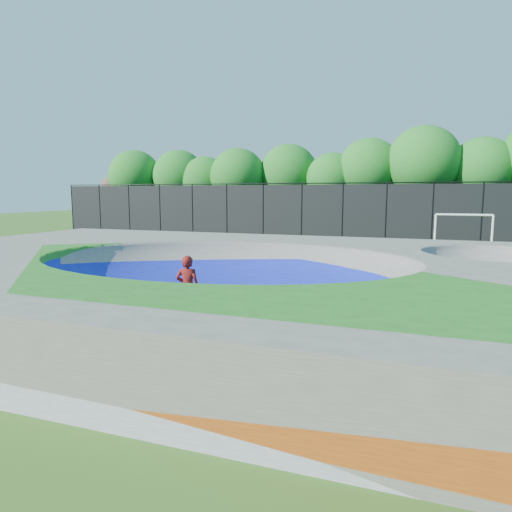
{
  "coord_description": "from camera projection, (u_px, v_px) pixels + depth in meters",
  "views": [
    {
      "loc": [
        5.25,
        -11.83,
        3.27
      ],
      "look_at": [
        -0.09,
        3.0,
        1.1
      ],
      "focal_mm": 32.0,
      "sensor_mm": 36.0,
      "label": 1
    }
  ],
  "objects": [
    {
      "name": "treeline",
      "position": [
        412.0,
        169.0,
        34.96
      ],
      "size": [
        51.25,
        7.27,
        8.56
      ],
      "color": "#4D3D26",
      "rests_on": "ground"
    },
    {
      "name": "skater",
      "position": [
        188.0,
        288.0,
        11.74
      ],
      "size": [
        0.69,
        0.52,
        1.7
      ],
      "primitive_type": "imported",
      "rotation": [
        0.0,
        0.0,
        3.34
      ],
      "color": "red",
      "rests_on": "ground"
    },
    {
      "name": "ground",
      "position": [
        224.0,
        307.0,
        13.23
      ],
      "size": [
        120.0,
        120.0,
        0.0
      ],
      "primitive_type": "plane",
      "color": "#2E5517",
      "rests_on": "ground"
    },
    {
      "name": "skateboard",
      "position": [
        188.0,
        319.0,
        11.85
      ],
      "size": [
        0.8,
        0.33,
        0.05
      ],
      "primitive_type": "cube",
      "rotation": [
        0.0,
        0.0,
        0.15
      ],
      "color": "black",
      "rests_on": "ground"
    },
    {
      "name": "fence",
      "position": [
        343.0,
        210.0,
        32.52
      ],
      "size": [
        48.09,
        0.09,
        4.04
      ],
      "color": "black",
      "rests_on": "ground"
    },
    {
      "name": "skate_deck",
      "position": [
        224.0,
        281.0,
        13.13
      ],
      "size": [
        22.0,
        14.0,
        1.5
      ],
      "primitive_type": "cube",
      "color": "gray",
      "rests_on": "ground"
    },
    {
      "name": "soccer_goal",
      "position": [
        464.0,
        225.0,
        26.54
      ],
      "size": [
        3.18,
        0.12,
        2.1
      ],
      "color": "white",
      "rests_on": "ground"
    }
  ]
}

